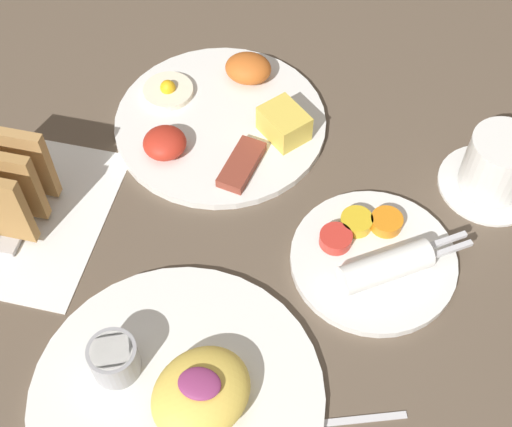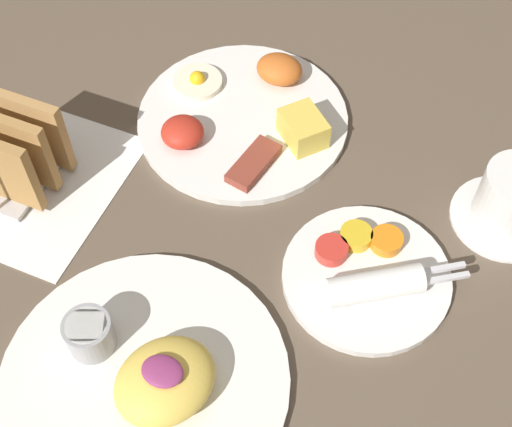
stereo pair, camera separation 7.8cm
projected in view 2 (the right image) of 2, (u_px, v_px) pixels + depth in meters
name	position (u px, v px, depth m)	size (l,w,h in m)	color
ground_plane	(196.00, 247.00, 0.79)	(3.00, 3.00, 0.00)	brown
napkin_flat	(26.00, 178.00, 0.84)	(0.22, 0.22, 0.00)	white
plate_breakfast	(245.00, 116.00, 0.89)	(0.26, 0.26, 0.05)	white
plate_condiments	(368.00, 275.00, 0.76)	(0.19, 0.18, 0.04)	white
plate_foreground	(145.00, 377.00, 0.69)	(0.29, 0.29, 0.06)	white
toast_rack	(14.00, 151.00, 0.80)	(0.10, 0.12, 0.10)	#B7B7BC
coffee_cup	(511.00, 200.00, 0.78)	(0.12, 0.12, 0.08)	white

